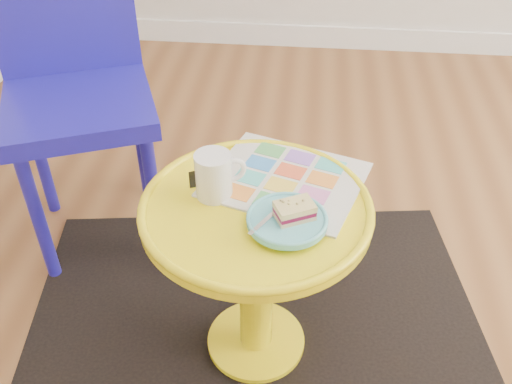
# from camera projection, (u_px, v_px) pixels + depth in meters

# --- Properties ---
(floor) EXTENTS (4.00, 4.00, 0.00)m
(floor) POSITION_uv_depth(u_px,v_px,m) (454.00, 351.00, 1.59)
(floor) COLOR brown
(floor) RESTS_ON ground
(room_walls) EXTENTS (4.00, 4.00, 4.00)m
(room_walls) POSITION_uv_depth(u_px,v_px,m) (176.00, 126.00, 2.41)
(room_walls) COLOR silver
(room_walls) RESTS_ON ground
(rug) EXTENTS (1.44, 1.27, 0.01)m
(rug) POSITION_uv_depth(u_px,v_px,m) (256.00, 342.00, 1.61)
(rug) COLOR black
(rug) RESTS_ON ground
(side_table) EXTENTS (0.53, 0.53, 0.51)m
(side_table) POSITION_uv_depth(u_px,v_px,m) (256.00, 251.00, 1.38)
(side_table) COLOR yellow
(side_table) RESTS_ON ground
(chair) EXTENTS (0.55, 0.55, 0.96)m
(chair) POSITION_uv_depth(u_px,v_px,m) (74.00, 75.00, 1.70)
(chair) COLOR #1F19A2
(chair) RESTS_ON ground
(newspaper) EXTENTS (0.43, 0.39, 0.01)m
(newspaper) POSITION_uv_depth(u_px,v_px,m) (286.00, 179.00, 1.37)
(newspaper) COLOR silver
(newspaper) RESTS_ON side_table
(mug) EXTENTS (0.12, 0.08, 0.11)m
(mug) POSITION_uv_depth(u_px,v_px,m) (214.00, 174.00, 1.29)
(mug) COLOR white
(mug) RESTS_ON side_table
(plate) EXTENTS (0.18, 0.18, 0.02)m
(plate) POSITION_uv_depth(u_px,v_px,m) (287.00, 221.00, 1.23)
(plate) COLOR #61C3CD
(plate) RESTS_ON newspaper
(cake_slice) EXTENTS (0.10, 0.08, 0.04)m
(cake_slice) POSITION_uv_depth(u_px,v_px,m) (295.00, 211.00, 1.21)
(cake_slice) COLOR #D3BC8C
(cake_slice) RESTS_ON plate
(fork) EXTENTS (0.09, 0.13, 0.00)m
(fork) POSITION_uv_depth(u_px,v_px,m) (271.00, 216.00, 1.23)
(fork) COLOR silver
(fork) RESTS_ON plate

